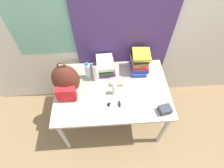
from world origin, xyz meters
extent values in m
plane|color=#8C704C|center=(0.00, 0.00, 0.00)|extent=(12.00, 12.00, 0.00)
cube|color=silver|center=(0.00, 0.95, 1.25)|extent=(6.00, 0.05, 2.50)
cube|color=#75B299|center=(-0.53, 0.93, 1.30)|extent=(1.10, 0.01, 0.80)
cube|color=#4C336B|center=(0.16, 0.90, 1.25)|extent=(1.12, 0.04, 2.50)
cube|color=#B7B299|center=(0.00, 0.43, 0.74)|extent=(1.32, 0.87, 0.03)
cylinder|color=#B2B2B7|center=(-0.60, 0.06, 0.36)|extent=(0.05, 0.05, 0.72)
cylinder|color=#B2B2B7|center=(0.60, 0.06, 0.36)|extent=(0.05, 0.05, 0.72)
cylinder|color=#B2B2B7|center=(-0.60, 0.81, 0.36)|extent=(0.05, 0.05, 0.72)
cylinder|color=#B2B2B7|center=(0.60, 0.81, 0.36)|extent=(0.05, 0.05, 0.72)
ellipsoid|color=#512319|center=(-0.49, 0.45, 0.95)|extent=(0.29, 0.21, 0.40)
cube|color=red|center=(-0.49, 0.32, 0.87)|extent=(0.20, 0.07, 0.18)
torus|color=#512319|center=(-0.49, 0.45, 1.16)|extent=(0.08, 0.01, 0.08)
cube|color=#6B2370|center=(-0.05, 0.72, 0.78)|extent=(0.21, 0.24, 0.06)
cube|color=#1E5623|center=(-0.06, 0.72, 0.83)|extent=(0.19, 0.25, 0.04)
cube|color=olive|center=(-0.06, 0.72, 0.86)|extent=(0.22, 0.21, 0.03)
cube|color=silver|center=(-0.07, 0.72, 0.90)|extent=(0.21, 0.27, 0.05)
cube|color=navy|center=(0.34, 0.72, 0.78)|extent=(0.18, 0.28, 0.05)
cube|color=navy|center=(0.35, 0.71, 0.83)|extent=(0.22, 0.24, 0.06)
cube|color=red|center=(0.35, 0.71, 0.88)|extent=(0.20, 0.24, 0.04)
cube|color=olive|center=(0.34, 0.72, 0.93)|extent=(0.20, 0.23, 0.06)
cube|color=black|center=(0.34, 0.72, 0.98)|extent=(0.20, 0.24, 0.03)
cube|color=yellow|center=(0.36, 0.72, 1.01)|extent=(0.22, 0.22, 0.04)
cylinder|color=silver|center=(-0.27, 0.64, 0.86)|extent=(0.06, 0.06, 0.22)
cylinder|color=#286BB7|center=(-0.27, 0.64, 0.98)|extent=(0.04, 0.04, 0.02)
cylinder|color=white|center=(-0.18, 0.60, 0.88)|extent=(0.06, 0.06, 0.25)
cylinder|color=black|center=(-0.18, 0.60, 1.02)|extent=(0.04, 0.04, 0.02)
cylinder|color=white|center=(0.02, 0.38, 0.83)|extent=(0.05, 0.05, 0.15)
cylinder|color=white|center=(0.02, 0.38, 0.91)|extent=(0.03, 0.03, 0.02)
cube|color=#B7BCC6|center=(-0.05, 0.22, 0.76)|extent=(0.09, 0.11, 0.02)
cube|color=black|center=(-0.05, 0.22, 0.77)|extent=(0.05, 0.06, 0.00)
cube|color=gray|center=(0.06, 0.49, 0.77)|extent=(0.15, 0.06, 0.04)
cube|color=#383D47|center=(0.53, 0.11, 0.79)|extent=(0.14, 0.12, 0.07)
cube|color=black|center=(0.07, 0.23, 0.75)|extent=(0.02, 0.08, 0.00)
cylinder|color=#232328|center=(0.07, 0.23, 0.76)|extent=(0.04, 0.04, 0.01)
camera|label=1|loc=(-0.08, -0.72, 2.41)|focal=28.00mm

